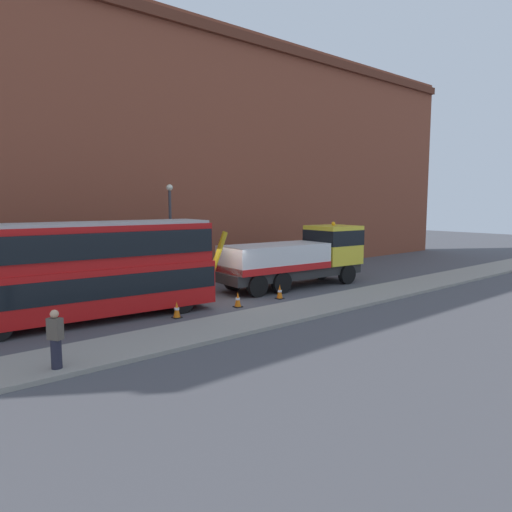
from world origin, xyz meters
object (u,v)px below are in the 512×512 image
recovery_tow_truck (299,256)px  traffic_cone_midway (238,300)px  traffic_cone_near_bus (177,310)px  traffic_cone_near_truck (280,292)px  double_decker_bus (82,268)px  pedestrian_onlooker (56,340)px  street_lamp (170,227)px

recovery_tow_truck → traffic_cone_midway: size_ratio=14.20×
traffic_cone_near_bus → traffic_cone_near_truck: bearing=0.3°
recovery_tow_truck → traffic_cone_near_truck: size_ratio=14.20×
double_decker_bus → recovery_tow_truck: bearing=4.5°
recovery_tow_truck → traffic_cone_near_bus: size_ratio=14.20×
double_decker_bus → traffic_cone_midway: bearing=-13.0°
pedestrian_onlooker → traffic_cone_near_truck: pedestrian_onlooker is taller
traffic_cone_midway → street_lamp: 6.96m
double_decker_bus → traffic_cone_near_bus: 4.19m
recovery_tow_truck → street_lamp: (-5.96, 4.22, 1.71)m
recovery_tow_truck → street_lamp: street_lamp is taller
recovery_tow_truck → double_decker_bus: size_ratio=0.91×
street_lamp → pedestrian_onlooker: bearing=-134.4°
street_lamp → traffic_cone_near_truck: bearing=-66.5°
street_lamp → traffic_cone_midway: bearing=-91.0°
traffic_cone_near_bus → street_lamp: 7.65m
double_decker_bus → street_lamp: size_ratio=1.92×
double_decker_bus → traffic_cone_near_truck: size_ratio=15.52×
recovery_tow_truck → traffic_cone_near_truck: recovery_tow_truck is taller
street_lamp → traffic_cone_near_bus: bearing=-118.5°
traffic_cone_midway → traffic_cone_near_truck: same height
pedestrian_onlooker → traffic_cone_midway: bearing=-10.1°
pedestrian_onlooker → traffic_cone_midway: pedestrian_onlooker is taller
pedestrian_onlooker → traffic_cone_midway: size_ratio=2.38×
traffic_cone_midway → street_lamp: size_ratio=0.12×
street_lamp → double_decker_bus: bearing=-147.3°
traffic_cone_near_truck → pedestrian_onlooker: bearing=-164.2°
traffic_cone_midway → street_lamp: bearing=89.0°
pedestrian_onlooker → traffic_cone_near_truck: bearing=-14.0°
traffic_cone_near_truck → street_lamp: size_ratio=0.12×
traffic_cone_midway → traffic_cone_near_truck: (2.77, 0.11, 0.00)m
pedestrian_onlooker → traffic_cone_near_truck: (11.95, 3.39, -0.64)m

